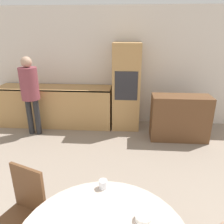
% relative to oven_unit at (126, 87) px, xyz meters
% --- Properties ---
extents(wall_back, '(7.11, 0.05, 2.60)m').
position_rel_oven_unit_xyz_m(wall_back, '(-0.19, 0.34, 0.36)').
color(wall_back, silver).
rests_on(wall_back, ground_plane).
extents(kitchen_counter, '(2.56, 0.60, 0.91)m').
position_rel_oven_unit_xyz_m(kitchen_counter, '(-1.61, -0.01, -0.47)').
color(kitchen_counter, tan).
rests_on(kitchen_counter, ground_plane).
extents(oven_unit, '(0.59, 0.59, 1.87)m').
position_rel_oven_unit_xyz_m(oven_unit, '(0.00, 0.00, 0.00)').
color(oven_unit, tan).
rests_on(oven_unit, ground_plane).
extents(sideboard, '(1.13, 0.45, 0.91)m').
position_rel_oven_unit_xyz_m(sideboard, '(1.09, -0.53, -0.48)').
color(sideboard, brown).
rests_on(sideboard, ground_plane).
extents(chair_far_left, '(0.52, 0.52, 0.94)m').
position_rel_oven_unit_xyz_m(chair_far_left, '(-0.90, -3.16, -0.41)').
color(chair_far_left, brown).
rests_on(chair_far_left, ground_plane).
extents(person_standing, '(0.36, 0.36, 1.63)m').
position_rel_oven_unit_xyz_m(person_standing, '(-1.94, -0.53, 0.07)').
color(person_standing, '#262628').
rests_on(person_standing, ground_plane).
extents(cup, '(0.08, 0.08, 0.08)m').
position_rel_oven_unit_xyz_m(cup, '(-0.17, -3.03, -0.17)').
color(cup, silver).
rests_on(cup, dining_table).
extents(bowl_near, '(0.13, 0.13, 0.05)m').
position_rel_oven_unit_xyz_m(bowl_near, '(0.18, -3.38, -0.18)').
color(bowl_near, white).
rests_on(bowl_near, dining_table).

